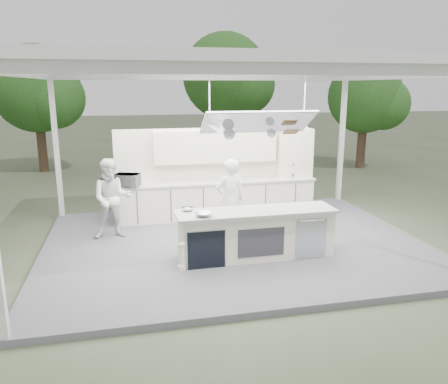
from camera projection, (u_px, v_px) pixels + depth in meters
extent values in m
plane|color=#4C573C|center=(235.00, 247.00, 9.46)|extent=(90.00, 90.00, 0.00)
cube|color=#58585C|center=(235.00, 244.00, 9.45)|extent=(8.00, 6.00, 0.12)
cube|color=white|center=(342.00, 141.00, 12.60)|extent=(0.12, 0.12, 3.70)
cube|color=white|center=(56.00, 149.00, 10.94)|extent=(0.12, 0.12, 3.70)
cube|color=white|center=(236.00, 66.00, 8.56)|extent=(8.20, 6.20, 0.16)
cube|color=white|center=(288.00, 69.00, 5.85)|extent=(8.00, 0.12, 0.16)
cube|color=white|center=(208.00, 77.00, 11.35)|extent=(8.00, 0.12, 0.16)
cube|color=white|center=(24.00, 73.00, 7.77)|extent=(0.12, 6.00, 0.16)
cube|color=white|center=(410.00, 75.00, 9.43)|extent=(0.12, 6.00, 0.16)
cube|color=white|center=(258.00, 122.00, 8.00)|extent=(2.00, 0.71, 0.43)
cube|color=white|center=(258.00, 122.00, 8.00)|extent=(2.06, 0.76, 0.46)
cylinder|color=white|center=(209.00, 96.00, 7.69)|extent=(0.02, 0.02, 0.95)
cylinder|color=white|center=(305.00, 95.00, 8.08)|extent=(0.02, 0.02, 0.95)
cylinder|color=silver|center=(229.00, 134.00, 8.09)|extent=(0.22, 0.14, 0.21)
cylinder|color=silver|center=(271.00, 133.00, 8.21)|extent=(0.18, 0.12, 0.18)
cube|color=olive|center=(291.00, 132.00, 8.31)|extent=(0.28, 0.18, 0.12)
cube|color=#ECE3C8|center=(256.00, 235.00, 8.51)|extent=(3.00, 0.70, 0.90)
cube|color=beige|center=(256.00, 211.00, 8.40)|extent=(3.10, 0.78, 0.05)
cylinder|color=#ECE3C8|center=(182.00, 247.00, 7.86)|extent=(0.11, 0.11, 0.92)
cube|color=black|center=(206.00, 250.00, 7.98)|extent=(0.70, 0.04, 0.72)
cube|color=silver|center=(206.00, 250.00, 7.97)|extent=(0.74, 0.03, 0.72)
cube|color=#302F34|center=(261.00, 242.00, 8.18)|extent=(0.90, 0.02, 0.55)
cube|color=silver|center=(311.00, 238.00, 8.39)|extent=(0.62, 0.02, 0.78)
cube|color=#ECE3C8|center=(217.00, 200.00, 11.13)|extent=(5.00, 0.65, 0.90)
cube|color=beige|center=(217.00, 182.00, 11.01)|extent=(5.08, 0.72, 0.05)
cube|color=#ECE3C8|center=(214.00, 172.00, 11.25)|extent=(5.00, 0.10, 2.25)
cube|color=#ECE3C8|center=(215.00, 146.00, 10.97)|extent=(3.10, 0.38, 0.80)
cube|color=#ECE3C8|center=(294.00, 154.00, 11.43)|extent=(0.90, 0.45, 1.30)
cube|color=olive|center=(294.00, 154.00, 11.43)|extent=(0.84, 0.40, 0.03)
cylinder|color=silver|center=(292.00, 175.00, 11.40)|extent=(0.20, 0.20, 0.12)
cylinder|color=black|center=(292.00, 169.00, 11.36)|extent=(0.17, 0.17, 0.20)
cylinder|color=black|center=(304.00, 175.00, 11.48)|extent=(0.16, 0.16, 0.10)
cone|color=black|center=(304.00, 168.00, 11.44)|extent=(0.14, 0.14, 0.24)
cylinder|color=#432C21|center=(42.00, 146.00, 17.53)|extent=(0.36, 0.36, 2.10)
sphere|color=#2E6525|center=(36.00, 89.00, 16.99)|extent=(3.40, 3.40, 3.40)
sphere|color=#2E6525|center=(54.00, 98.00, 16.74)|extent=(2.38, 2.38, 2.38)
cylinder|color=#432C21|center=(225.00, 132.00, 21.08)|extent=(0.36, 0.36, 2.45)
sphere|color=#2E6525|center=(225.00, 76.00, 20.45)|extent=(4.00, 4.00, 4.00)
sphere|color=#2E6525|center=(245.00, 85.00, 20.15)|extent=(2.80, 2.80, 2.80)
cylinder|color=#432C21|center=(361.00, 145.00, 18.41)|extent=(0.36, 0.36, 1.92)
sphere|color=#2E6525|center=(365.00, 96.00, 17.93)|extent=(3.00, 3.00, 3.00)
sphere|color=#2E6525|center=(384.00, 104.00, 17.70)|extent=(2.10, 2.10, 2.10)
imported|color=white|center=(230.00, 200.00, 9.35)|extent=(0.71, 0.52, 1.79)
imported|color=silver|center=(112.00, 199.00, 9.51)|extent=(0.87, 0.68, 1.76)
imported|color=silver|center=(127.00, 180.00, 10.32)|extent=(0.65, 0.55, 0.31)
imported|color=#B3B6BB|center=(204.00, 214.00, 7.99)|extent=(0.41, 0.41, 0.08)
imported|color=silver|center=(187.00, 209.00, 8.35)|extent=(0.27, 0.27, 0.07)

